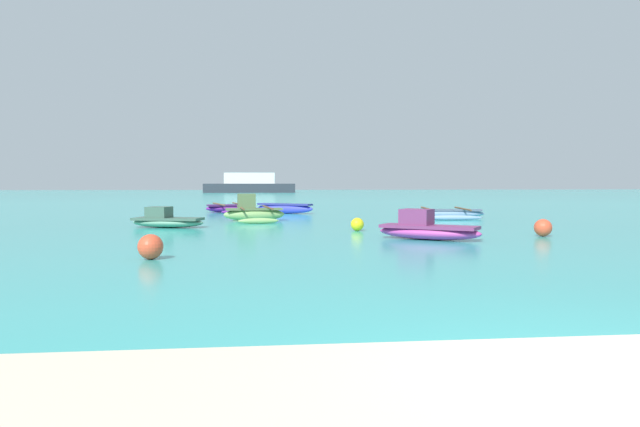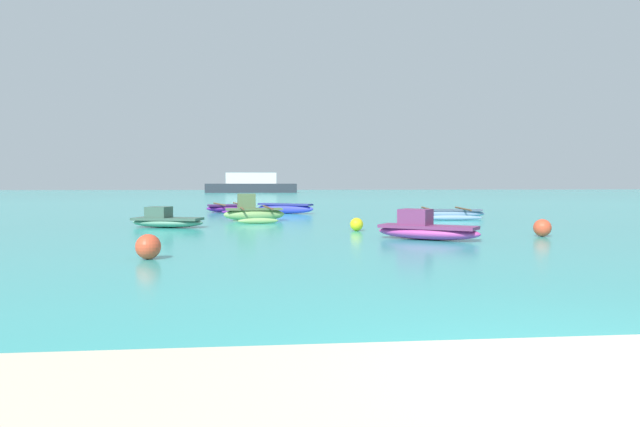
% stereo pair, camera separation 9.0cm
% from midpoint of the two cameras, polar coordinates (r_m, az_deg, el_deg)
% --- Properties ---
extents(ground_plane, '(240.00, 240.00, 0.00)m').
position_cam_midpoint_polar(ground_plane, '(4.46, 28.12, -15.72)').
color(ground_plane, '#38ADA8').
extents(moored_boat_0, '(2.60, 2.14, 0.76)m').
position_cam_midpoint_polar(moored_boat_0, '(14.50, 10.46, -1.52)').
color(moored_boat_0, '#C3429E').
rests_on(moored_boat_0, ground_plane).
extents(moored_boat_1, '(2.36, 3.74, 0.43)m').
position_cam_midpoint_polar(moored_boat_1, '(28.04, -9.18, 0.55)').
color(moored_boat_1, '#6D2190').
rests_on(moored_boat_1, ground_plane).
extents(moored_boat_2, '(2.76, 2.05, 0.46)m').
position_cam_midpoint_polar(moored_boat_2, '(26.60, -3.65, 0.56)').
color(moored_boat_2, '#3D43E1').
rests_on(moored_boat_2, ground_plane).
extents(moored_boat_3, '(3.22, 3.30, 0.42)m').
position_cam_midpoint_polar(moored_boat_3, '(23.57, 12.26, 0.00)').
color(moored_boat_3, '#7A98C3').
rests_on(moored_boat_3, ground_plane).
extents(moored_boat_4, '(2.31, 3.22, 1.02)m').
position_cam_midpoint_polar(moored_boat_4, '(21.35, -6.84, 0.14)').
color(moored_boat_4, '#8DB668').
rests_on(moored_boat_4, ground_plane).
extents(moored_boat_5, '(2.49, 1.42, 0.66)m').
position_cam_midpoint_polar(moored_boat_5, '(18.79, -15.24, -0.65)').
color(moored_boat_5, '#5D977B').
rests_on(moored_boat_5, ground_plane).
extents(mooring_buoy_0, '(0.39, 0.39, 0.39)m').
position_cam_midpoint_polar(mooring_buoy_0, '(16.89, 3.60, -1.08)').
color(mooring_buoy_0, yellow).
rests_on(mooring_buoy_0, ground_plane).
extents(mooring_buoy_1, '(0.46, 0.46, 0.46)m').
position_cam_midpoint_polar(mooring_buoy_1, '(16.19, 21.26, -1.33)').
color(mooring_buoy_1, '#E54C2D').
rests_on(mooring_buoy_1, ground_plane).
extents(mooring_buoy_2, '(0.47, 0.47, 0.47)m').
position_cam_midpoint_polar(mooring_buoy_2, '(11.02, -16.81, -3.20)').
color(mooring_buoy_2, '#E54C2D').
rests_on(mooring_buoy_2, ground_plane).
extents(distant_ferry, '(13.59, 2.99, 2.99)m').
position_cam_midpoint_polar(distant_ferry, '(86.51, -7.09, 2.89)').
color(distant_ferry, '#2D333D').
rests_on(distant_ferry, ground_plane).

